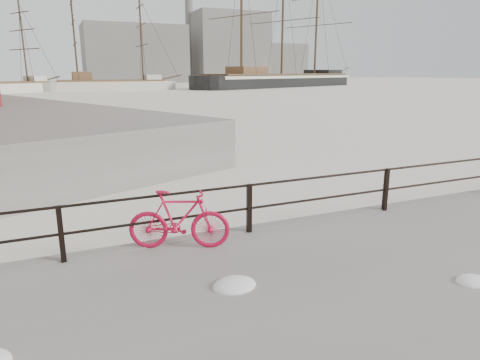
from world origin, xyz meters
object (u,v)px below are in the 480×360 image
object	(u,v)px
schooner_mid	(113,90)
schooner_left	(1,93)
bicycle	(179,220)
barque_black	(281,87)

from	to	relation	value
schooner_mid	schooner_left	size ratio (longest dim) A/B	1.23
schooner_mid	schooner_left	distance (m)	18.75
schooner_left	bicycle	bearing A→B (deg)	-113.39
schooner_left	barque_black	bearing A→B (deg)	-22.98
barque_black	schooner_mid	distance (m)	39.50
barque_black	schooner_left	bearing A→B (deg)	164.60
barque_black	bicycle	bearing A→B (deg)	-143.01
schooner_mid	barque_black	bearing A→B (deg)	6.83
barque_black	schooner_left	xyz separation A→B (m)	(-57.75, -7.61, 0.00)
bicycle	barque_black	bearing A→B (deg)	82.49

